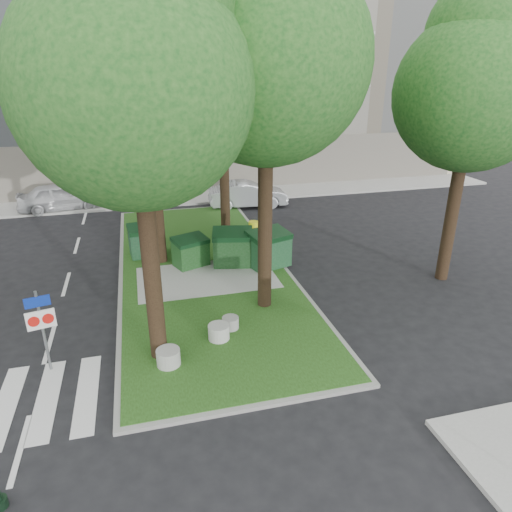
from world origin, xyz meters
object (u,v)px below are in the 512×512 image
object	(u,v)px
dumpster_d	(269,249)
bollard_mid	(219,332)
tree_median_near_left	(136,66)
tree_median_near_right	(269,38)
car_silver	(248,194)
bollard_left	(168,357)
tree_street_right	(476,77)
litter_bin	(254,230)
tree_median_mid	(148,77)
car_white	(60,197)
bollard_right	(230,323)
traffic_sign_pole	(41,321)
dumpster_b	(191,252)
dumpster_c	(233,248)
dumpster_a	(147,240)
tree_median_far	(223,39)

from	to	relation	value
dumpster_d	bollard_mid	xyz separation A→B (m)	(-2.81, -4.63, -0.48)
dumpster_d	tree_median_near_left	bearing A→B (deg)	-150.09
tree_median_near_right	bollard_mid	xyz separation A→B (m)	(-1.90, -1.70, -7.65)
car_silver	dumpster_d	bearing A→B (deg)	175.43
dumpster_d	bollard_left	world-z (taller)	dumpster_d
tree_street_right	litter_bin	bearing A→B (deg)	136.81
tree_street_right	tree_median_mid	bearing A→B (deg)	158.20
tree_street_right	car_white	size ratio (longest dim) A/B	2.31
bollard_mid	bollard_right	bearing A→B (deg)	47.33
traffic_sign_pole	car_white	world-z (taller)	traffic_sign_pole
dumpster_b	litter_bin	xyz separation A→B (m)	(3.11, 2.32, -0.18)
dumpster_c	bollard_mid	distance (m)	5.34
dumpster_a	tree_median_far	bearing A→B (deg)	23.83
tree_street_right	dumpster_a	xyz separation A→B (m)	(-10.60, 4.75, -6.24)
car_silver	car_white	bearing A→B (deg)	82.64
tree_street_right	car_white	world-z (taller)	tree_street_right
tree_street_right	dumpster_c	size ratio (longest dim) A/B	5.81
dumpster_d	car_white	world-z (taller)	dumpster_d
dumpster_a	dumpster_b	size ratio (longest dim) A/B	0.99
dumpster_b	dumpster_c	size ratio (longest dim) A/B	0.88
dumpster_a	traffic_sign_pole	xyz separation A→B (m)	(-2.77, -7.09, 0.72)
dumpster_b	tree_median_far	bearing A→B (deg)	38.49
dumpster_b	car_white	distance (m)	11.32
bollard_right	car_white	size ratio (longest dim) A/B	0.11
dumpster_d	dumpster_a	bearing A→B (deg)	134.51
tree_median_mid	car_white	world-z (taller)	tree_median_mid
tree_median_mid	bollard_left	bearing A→B (deg)	-93.08
tree_street_right	dumpster_a	bearing A→B (deg)	155.86
tree_median_near_right	dumpster_d	world-z (taller)	tree_median_near_right
dumpster_b	tree_median_mid	bearing A→B (deg)	120.24
tree_median_near_right	tree_median_far	bearing A→B (deg)	88.47
tree_median_near_right	tree_street_right	bearing A→B (deg)	4.09
litter_bin	dumpster_a	bearing A→B (deg)	-170.61
tree_median_far	dumpster_c	xyz separation A→B (m)	(-0.60, -4.10, -7.51)
bollard_mid	dumpster_a	bearing A→B (deg)	103.74
traffic_sign_pole	tree_median_mid	bearing A→B (deg)	49.64
dumpster_c	car_silver	xyz separation A→B (m)	(2.55, 7.98, -0.09)
bollard_left	tree_median_far	bearing A→B (deg)	70.43
dumpster_a	litter_bin	xyz separation A→B (m)	(4.71, 0.78, -0.23)
tree_median_near_right	traffic_sign_pole	bearing A→B (deg)	-163.88
litter_bin	bollard_mid	bearing A→B (deg)	-111.28
tree_median_near_right	bollard_right	distance (m)	7.92
dumpster_c	bollard_right	world-z (taller)	dumpster_c
bollard_right	bollard_mid	world-z (taller)	bollard_mid
tree_median_far	tree_street_right	bearing A→B (deg)	-45.83
car_white	car_silver	world-z (taller)	car_white
tree_street_right	dumpster_a	world-z (taller)	tree_street_right
tree_median_far	dumpster_b	xyz separation A→B (m)	(-2.20, -3.79, -7.63)
bollard_mid	car_white	xyz separation A→B (m)	(-5.99, 15.07, 0.41)
bollard_right	car_white	world-z (taller)	car_white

